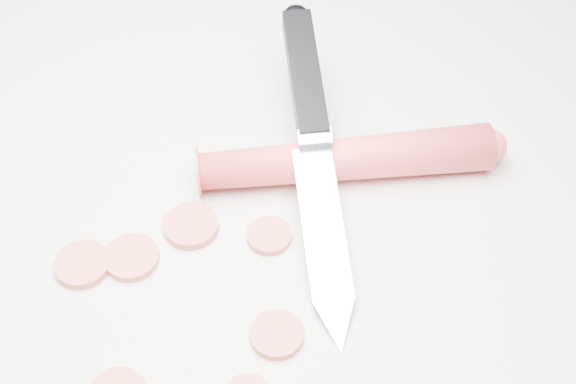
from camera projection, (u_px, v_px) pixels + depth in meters
The scene contains 8 objects.
ground at pixel (254, 247), 0.57m from camera, with size 2.40×2.40×0.00m, color silver.
carrot at pixel (346, 159), 0.60m from camera, with size 0.03×0.03×0.22m, color #E73A3E.
carrot_slice_0 at pixel (82, 264), 0.55m from camera, with size 0.04×0.04×0.01m, color #D35245.
carrot_slice_1 at pixel (131, 257), 0.56m from camera, with size 0.04×0.04×0.01m, color #D35245.
carrot_slice_2 at pixel (269, 236), 0.57m from camera, with size 0.03×0.03×0.01m, color #D35245.
carrot_slice_4 at pixel (277, 334), 0.52m from camera, with size 0.04×0.04×0.01m, color #D35245.
carrot_slice_5 at pixel (191, 226), 0.58m from camera, with size 0.04×0.04×0.01m, color #D35245.
kitchen_knife at pixel (318, 157), 0.57m from camera, with size 0.20×0.24×0.07m, color #BBBDC2, non-canonical shape.
Camera 1 is at (0.20, -0.27, 0.46)m, focal length 50.00 mm.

